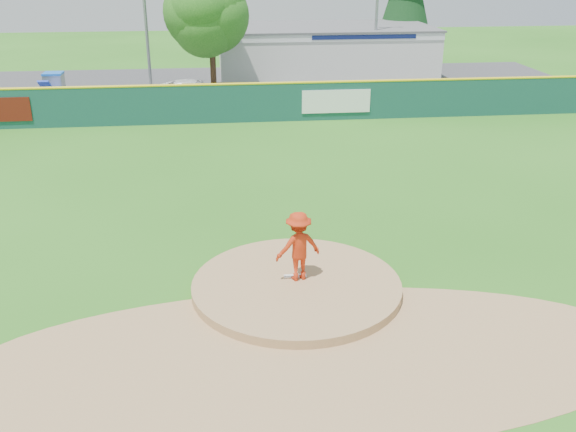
{
  "coord_description": "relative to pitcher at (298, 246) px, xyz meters",
  "views": [
    {
      "loc": [
        -1.89,
        -14.74,
        8.31
      ],
      "look_at": [
        0.0,
        2.0,
        1.3
      ],
      "focal_mm": 40.0,
      "sensor_mm": 36.0,
      "label": 1
    }
  ],
  "objects": [
    {
      "name": "parking_lot",
      "position": [
        -0.07,
        26.8,
        -1.18
      ],
      "size": [
        44.0,
        16.0,
        0.02
      ],
      "primitive_type": "cube",
      "color": "#38383A",
      "rests_on": "ground"
    },
    {
      "name": "pool_building_grp",
      "position": [
        5.93,
        31.79,
        0.47
      ],
      "size": [
        15.2,
        8.2,
        3.31
      ],
      "color": "silver",
      "rests_on": "ground"
    },
    {
      "name": "playground_slide",
      "position": [
        -11.38,
        23.98,
        -0.33
      ],
      "size": [
        1.09,
        3.08,
        1.7
      ],
      "color": "blue",
      "rests_on": "ground"
    },
    {
      "name": "deciduous_tree",
      "position": [
        -2.07,
        24.8,
        3.36
      ],
      "size": [
        5.6,
        5.6,
        7.36
      ],
      "color": "#382314",
      "rests_on": "ground"
    },
    {
      "name": "van",
      "position": [
        -3.26,
        22.87,
        -0.53
      ],
      "size": [
        4.74,
        2.37,
        1.29
      ],
      "primitive_type": "imported",
      "rotation": [
        0.0,
        0.0,
        1.52
      ],
      "color": "white",
      "rests_on": "parking_lot"
    },
    {
      "name": "infield_dirt_arc",
      "position": [
        -0.07,
        -3.2,
        -1.19
      ],
      "size": [
        15.4,
        15.4,
        0.01
      ],
      "primitive_type": "cylinder",
      "color": "#9E774C",
      "rests_on": "ground"
    },
    {
      "name": "fence_banners",
      "position": [
        -4.34,
        17.72,
        -0.19
      ],
      "size": [
        20.8,
        0.04,
        1.2
      ],
      "color": "#5E170D",
      "rests_on": "ground"
    },
    {
      "name": "pitcher",
      "position": [
        0.0,
        0.0,
        0.0
      ],
      "size": [
        1.36,
        1.0,
        1.88
      ],
      "primitive_type": "imported",
      "rotation": [
        0.0,
        0.0,
        3.41
      ],
      "color": "red",
      "rests_on": "pitchers_mound"
    },
    {
      "name": "outfield_fence",
      "position": [
        -0.07,
        17.8,
        -0.1
      ],
      "size": [
        40.0,
        0.14,
        2.07
      ],
      "color": "#15463E",
      "rests_on": "ground"
    },
    {
      "name": "pitching_rubber",
      "position": [
        -0.07,
        0.1,
        -0.92
      ],
      "size": [
        0.6,
        0.15,
        0.04
      ],
      "primitive_type": "cube",
      "color": "white",
      "rests_on": "pitchers_mound"
    },
    {
      "name": "pitchers_mound",
      "position": [
        -0.07,
        -0.2,
        -1.19
      ],
      "size": [
        5.5,
        5.5,
        0.5
      ],
      "primitive_type": "cylinder",
      "color": "#9E774C",
      "rests_on": "ground"
    },
    {
      "name": "ground",
      "position": [
        -0.07,
        -0.2,
        -1.19
      ],
      "size": [
        120.0,
        120.0,
        0.0
      ],
      "primitive_type": "plane",
      "color": "#286B19",
      "rests_on": "ground"
    }
  ]
}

